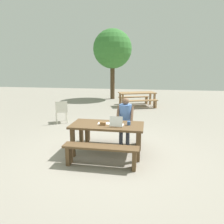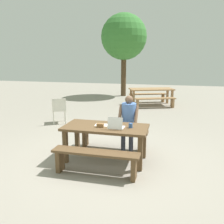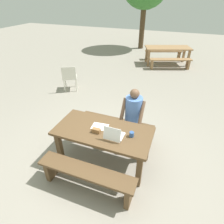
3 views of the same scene
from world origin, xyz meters
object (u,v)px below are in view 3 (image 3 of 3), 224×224
(picnic_table_front, at_px, (103,135))
(laptop, at_px, (114,135))
(person_seated, at_px, (133,114))
(plastic_chair, at_px, (70,77))
(small_pouch, at_px, (96,131))
(coffee_mug, at_px, (132,134))
(picnic_table_mid, at_px, (168,50))

(picnic_table_front, distance_m, laptop, 0.33)
(person_seated, height_order, plastic_chair, person_seated)
(laptop, relative_size, small_pouch, 2.15)
(person_seated, bearing_deg, plastic_chair, 145.38)
(coffee_mug, bearing_deg, picnic_table_front, -178.05)
(picnic_table_front, xyz_separation_m, laptop, (0.25, -0.12, 0.17))
(plastic_chair, bearing_deg, small_pouch, 101.84)
(picnic_table_front, xyz_separation_m, plastic_chair, (-2.26, 2.48, -0.17))
(picnic_table_mid, bearing_deg, small_pouch, -114.55)
(coffee_mug, distance_m, person_seated, 0.67)
(picnic_table_front, xyz_separation_m, picnic_table_mid, (0.37, 6.43, 0.01))
(coffee_mug, bearing_deg, laptop, -153.39)
(small_pouch, xyz_separation_m, picnic_table_mid, (0.46, 6.52, -0.14))
(laptop, bearing_deg, picnic_table_front, -23.99)
(plastic_chair, distance_m, picnic_table_mid, 4.75)
(small_pouch, xyz_separation_m, person_seated, (0.45, 0.77, -0.02))
(coffee_mug, xyz_separation_m, plastic_chair, (-2.78, 2.46, -0.33))
(plastic_chair, bearing_deg, person_seated, 117.01)
(person_seated, xyz_separation_m, picnic_table_mid, (0.01, 5.76, -0.12))
(laptop, distance_m, picnic_table_mid, 6.55)
(coffee_mug, height_order, person_seated, person_seated)
(coffee_mug, bearing_deg, small_pouch, -169.20)
(person_seated, bearing_deg, picnic_table_mid, 89.87)
(picnic_table_front, relative_size, coffee_mug, 19.26)
(laptop, xyz_separation_m, coffee_mug, (0.27, 0.14, -0.02))
(picnic_table_mid, bearing_deg, plastic_chair, -144.28)
(laptop, height_order, small_pouch, laptop)
(coffee_mug, distance_m, plastic_chair, 3.73)
(small_pouch, height_order, plastic_chair, plastic_chair)
(picnic_table_front, xyz_separation_m, small_pouch, (-0.08, -0.10, 0.15))
(laptop, xyz_separation_m, small_pouch, (-0.33, 0.02, -0.02))
(person_seated, relative_size, picnic_table_mid, 0.61)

